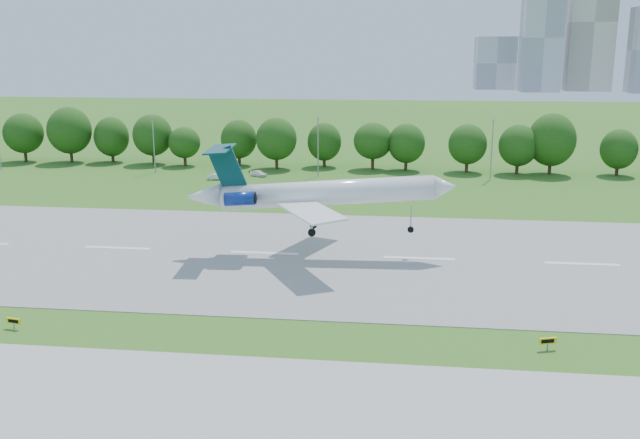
{
  "coord_description": "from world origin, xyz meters",
  "views": [
    {
      "loc": [
        -2.12,
        -62.61,
        26.31
      ],
      "look_at": [
        -11.86,
        18.0,
        6.51
      ],
      "focal_mm": 40.0,
      "sensor_mm": 36.0,
      "label": 1
    }
  ],
  "objects_px": {
    "airliner": "(313,192)",
    "taxi_sign_left": "(13,321)",
    "service_vehicle_b": "(259,173)",
    "service_vehicle_a": "(217,177)"
  },
  "relations": [
    {
      "from": "service_vehicle_a",
      "to": "service_vehicle_b",
      "type": "distance_m",
      "value": 9.03
    },
    {
      "from": "airliner",
      "to": "taxi_sign_left",
      "type": "relative_size",
      "value": 21.98
    },
    {
      "from": "airliner",
      "to": "service_vehicle_b",
      "type": "bearing_deg",
      "value": 104.16
    },
    {
      "from": "service_vehicle_b",
      "to": "taxi_sign_left",
      "type": "bearing_deg",
      "value": -155.26
    },
    {
      "from": "airliner",
      "to": "taxi_sign_left",
      "type": "bearing_deg",
      "value": -136.7
    },
    {
      "from": "airliner",
      "to": "service_vehicle_a",
      "type": "xyz_separation_m",
      "value": [
        -26.38,
        50.84,
        -7.71
      ]
    },
    {
      "from": "taxi_sign_left",
      "to": "service_vehicle_b",
      "type": "bearing_deg",
      "value": 96.21
    },
    {
      "from": "taxi_sign_left",
      "to": "service_vehicle_a",
      "type": "bearing_deg",
      "value": 101.53
    },
    {
      "from": "taxi_sign_left",
      "to": "service_vehicle_a",
      "type": "height_order",
      "value": "service_vehicle_a"
    },
    {
      "from": "airliner",
      "to": "service_vehicle_b",
      "type": "relative_size",
      "value": 8.94
    }
  ]
}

